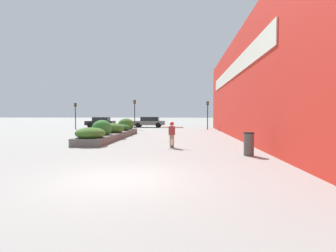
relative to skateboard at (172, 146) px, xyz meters
name	(u,v)px	position (x,y,z in m)	size (l,w,h in m)	color
ground_plane	(120,179)	(-1.14, -7.38, -0.07)	(300.00, 300.00, 0.00)	gray
building_wall_right	(240,86)	(5.02, 5.76, 4.00)	(0.67, 33.49, 8.10)	red
planter_box	(113,131)	(-5.02, 5.62, 0.49)	(1.91, 11.85, 1.51)	#605B54
skateboard	(172,146)	(0.00, 0.00, 0.00)	(0.21, 0.74, 0.09)	black
skateboarder	(172,131)	(0.00, 0.00, 0.86)	(1.30, 0.24, 1.39)	tan
trash_bin	(249,144)	(3.67, -2.72, 0.47)	(0.48, 0.48, 1.08)	#514C47
car_leftmost	(149,122)	(-4.56, 23.56, 0.75)	(4.75, 2.03, 1.53)	slate
car_center_left	(101,122)	(-11.58, 22.62, 0.73)	(4.07, 1.98, 1.50)	black
car_center_right	(259,122)	(11.78, 24.92, 0.70)	(4.32, 1.85, 1.43)	slate
traffic_light_left	(135,110)	(-5.69, 18.26, 2.46)	(0.28, 0.30, 3.74)	black
traffic_light_right	(208,110)	(3.56, 18.07, 2.33)	(0.28, 0.30, 3.53)	black
traffic_light_far_left	(75,111)	(-13.53, 18.39, 2.24)	(0.28, 0.30, 3.38)	black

